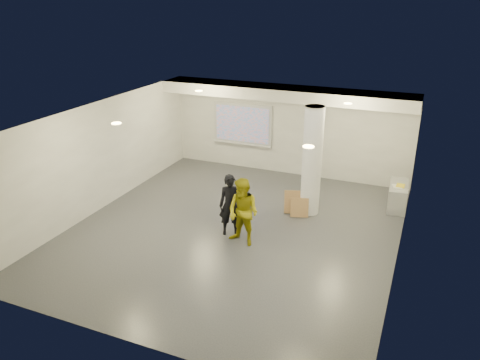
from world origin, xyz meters
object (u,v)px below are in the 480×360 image
at_px(woman, 230,205).
at_px(column, 312,161).
at_px(projection_screen, 242,125).
at_px(credenza, 398,196).
at_px(man, 243,212).

bearing_deg(woman, column, 27.97).
height_order(projection_screen, woman, projection_screen).
bearing_deg(credenza, projection_screen, 161.74).
relative_size(projection_screen, woman, 1.33).
relative_size(projection_screen, man, 1.26).
xyz_separation_m(projection_screen, man, (2.07, -4.97, -0.69)).
distance_m(projection_screen, credenza, 5.62).
height_order(column, woman, column).
xyz_separation_m(projection_screen, woman, (1.58, -4.63, -0.74)).
xyz_separation_m(column, man, (-1.03, -2.32, -0.66)).
xyz_separation_m(column, credenza, (2.22, 1.26, -1.15)).
bearing_deg(man, column, 79.72).
relative_size(projection_screen, credenza, 1.76).
relative_size(column, credenza, 2.51).
bearing_deg(projection_screen, column, -40.56).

